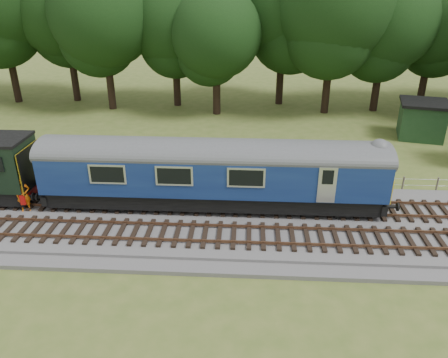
{
  "coord_description": "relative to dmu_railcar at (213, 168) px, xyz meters",
  "views": [
    {
      "loc": [
        2.66,
        -19.65,
        11.87
      ],
      "look_at": [
        1.42,
        1.4,
        2.0
      ],
      "focal_mm": 35.0,
      "sensor_mm": 36.0,
      "label": 1
    }
  ],
  "objects": [
    {
      "name": "ground",
      "position": [
        -0.81,
        -1.4,
        -2.61
      ],
      "size": [
        120.0,
        120.0,
        0.0
      ],
      "primitive_type": "plane",
      "color": "#4B6123",
      "rests_on": "ground"
    },
    {
      "name": "ballast",
      "position": [
        -0.81,
        -1.4,
        -2.43
      ],
      "size": [
        70.0,
        7.0,
        0.35
      ],
      "primitive_type": "cube",
      "color": "#4C4C4F",
      "rests_on": "ground"
    },
    {
      "name": "track_north",
      "position": [
        -0.81,
        -0.0,
        -2.19
      ],
      "size": [
        67.2,
        2.4,
        0.21
      ],
      "color": "black",
      "rests_on": "ballast"
    },
    {
      "name": "track_south",
      "position": [
        -0.81,
        -3.0,
        -2.19
      ],
      "size": [
        67.2,
        2.4,
        0.21
      ],
      "color": "black",
      "rests_on": "ballast"
    },
    {
      "name": "fence",
      "position": [
        -0.81,
        3.1,
        -2.61
      ],
      "size": [
        64.0,
        0.12,
        1.0
      ],
      "primitive_type": null,
      "color": "#6B6054",
      "rests_on": "ground"
    },
    {
      "name": "tree_line",
      "position": [
        -0.81,
        20.6,
        -2.61
      ],
      "size": [
        70.0,
        8.0,
        18.0
      ],
      "primitive_type": null,
      "color": "black",
      "rests_on": "ground"
    },
    {
      "name": "dmu_railcar",
      "position": [
        0.0,
        0.0,
        0.0
      ],
      "size": [
        18.05,
        2.86,
        3.88
      ],
      "color": "black",
      "rests_on": "ground"
    },
    {
      "name": "worker",
      "position": [
        -10.01,
        -1.09,
        -1.29
      ],
      "size": [
        0.82,
        0.69,
        1.92
      ],
      "primitive_type": "imported",
      "rotation": [
        0.0,
        0.0,
        0.39
      ],
      "color": "orange",
      "rests_on": "ballast"
    },
    {
      "name": "shed",
      "position": [
        15.6,
        13.22,
        -1.12
      ],
      "size": [
        4.3,
        4.3,
        2.92
      ],
      "rotation": [
        0.0,
        0.0,
        -0.23
      ],
      "color": "#1A391C",
      "rests_on": "ground"
    }
  ]
}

